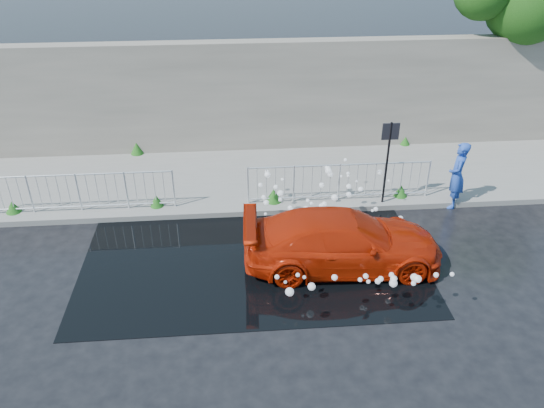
# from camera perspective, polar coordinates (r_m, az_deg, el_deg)

# --- Properties ---
(ground) EXTENTS (90.00, 90.00, 0.00)m
(ground) POSITION_cam_1_polar(r_m,az_deg,el_deg) (11.96, -4.24, -8.69)
(ground) COLOR black
(ground) RESTS_ON ground
(pavement) EXTENTS (30.00, 4.00, 0.15)m
(pavement) POSITION_cam_1_polar(r_m,az_deg,el_deg) (16.12, -4.58, 2.73)
(pavement) COLOR slate
(pavement) RESTS_ON ground
(curb) EXTENTS (30.00, 0.25, 0.16)m
(curb) POSITION_cam_1_polar(r_m,az_deg,el_deg) (14.37, -4.47, -0.92)
(curb) COLOR slate
(curb) RESTS_ON ground
(retaining_wall) EXTENTS (30.00, 0.60, 3.50)m
(retaining_wall) POSITION_cam_1_polar(r_m,az_deg,el_deg) (17.44, -4.93, 11.41)
(retaining_wall) COLOR #696258
(retaining_wall) RESTS_ON pavement
(puddle) EXTENTS (8.00, 5.00, 0.01)m
(puddle) POSITION_cam_1_polar(r_m,az_deg,el_deg) (12.75, -2.07, -5.75)
(puddle) COLOR black
(puddle) RESTS_ON ground
(sign_post) EXTENTS (0.45, 0.06, 2.50)m
(sign_post) POSITION_cam_1_polar(r_m,az_deg,el_deg) (14.29, 12.41, 5.68)
(sign_post) COLOR black
(sign_post) RESTS_ON ground
(railing_left) EXTENTS (5.05, 0.05, 1.10)m
(railing_left) POSITION_cam_1_polar(r_m,az_deg,el_deg) (14.93, -20.13, 1.32)
(railing_left) COLOR silver
(railing_left) RESTS_ON pavement
(railing_right) EXTENTS (5.05, 0.05, 1.10)m
(railing_right) POSITION_cam_1_polar(r_m,az_deg,el_deg) (14.64, 7.22, 2.49)
(railing_right) COLOR silver
(railing_right) RESTS_ON pavement
(weeds) EXTENTS (12.17, 3.93, 0.39)m
(weeds) POSITION_cam_1_polar(r_m,az_deg,el_deg) (15.58, -5.52, 2.69)
(weeds) COLOR #154A13
(weeds) RESTS_ON pavement
(water_spray) EXTENTS (3.63, 5.60, 1.12)m
(water_spray) POSITION_cam_1_polar(r_m,az_deg,el_deg) (13.01, 6.46, -1.51)
(water_spray) COLOR white
(water_spray) RESTS_ON ground
(red_car) EXTENTS (4.61, 2.02, 1.32)m
(red_car) POSITION_cam_1_polar(r_m,az_deg,el_deg) (12.26, 7.64, -3.96)
(red_car) COLOR #B21E07
(red_car) RESTS_ON ground
(person) EXTENTS (0.69, 0.81, 1.90)m
(person) POSITION_cam_1_polar(r_m,az_deg,el_deg) (15.20, 19.28, 2.92)
(person) COLOR #244AB4
(person) RESTS_ON ground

